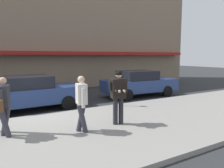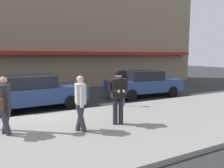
# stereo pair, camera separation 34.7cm
# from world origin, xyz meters

# --- Properties ---
(ground_plane) EXTENTS (80.00, 80.00, 0.00)m
(ground_plane) POSITION_xyz_m (0.00, 0.00, 0.00)
(ground_plane) COLOR #2B2D30
(sidewalk) EXTENTS (32.00, 5.30, 0.14)m
(sidewalk) POSITION_xyz_m (1.00, -2.85, 0.07)
(sidewalk) COLOR gray
(sidewalk) RESTS_ON ground
(curb_paint_line) EXTENTS (28.00, 0.12, 0.01)m
(curb_paint_line) POSITION_xyz_m (1.00, 0.05, 0.00)
(curb_paint_line) COLOR silver
(curb_paint_line) RESTS_ON ground
(storefront_facade) EXTENTS (28.00, 4.70, 10.84)m
(storefront_facade) POSITION_xyz_m (1.00, 8.49, 5.41)
(storefront_facade) COLOR #84705B
(storefront_facade) RESTS_ON ground
(parked_sedan_mid) EXTENTS (4.58, 2.08, 1.54)m
(parked_sedan_mid) POSITION_xyz_m (-0.11, 1.26, 0.79)
(parked_sedan_mid) COLOR navy
(parked_sedan_mid) RESTS_ON ground
(parked_sedan_far) EXTENTS (4.58, 2.09, 1.54)m
(parked_sedan_far) POSITION_xyz_m (6.16, 1.51, 0.79)
(parked_sedan_far) COLOR navy
(parked_sedan_far) RESTS_ON ground
(man_texting_on_phone) EXTENTS (0.64, 0.63, 1.81)m
(man_texting_on_phone) POSITION_xyz_m (1.99, -2.81, 1.25)
(man_texting_on_phone) COLOR #23232B
(man_texting_on_phone) RESTS_ON sidewalk
(pedestrian_in_light_coat) EXTENTS (0.38, 0.59, 1.70)m
(pedestrian_in_light_coat) POSITION_xyz_m (0.65, -2.88, 1.11)
(pedestrian_in_light_coat) COLOR #33333D
(pedestrian_in_light_coat) RESTS_ON sidewalk
(pedestrian_with_bag) EXTENTS (0.40, 0.71, 1.70)m
(pedestrian_with_bag) POSITION_xyz_m (-1.38, -2.16, 1.11)
(pedestrian_with_bag) COLOR #33333D
(pedestrian_with_bag) RESTS_ON sidewalk
(parking_meter) EXTENTS (0.12, 0.18, 1.27)m
(parking_meter) POSITION_xyz_m (3.51, -0.60, 0.97)
(parking_meter) COLOR #4C4C51
(parking_meter) RESTS_ON sidewalk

